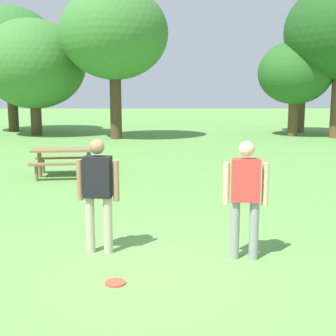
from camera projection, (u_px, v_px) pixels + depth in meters
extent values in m
plane|color=#609947|center=(143.00, 274.00, 5.61)|extent=(120.00, 120.00, 0.00)
cylinder|color=#B7AD93|center=(90.00, 225.00, 6.33)|extent=(0.13, 0.13, 0.82)
cylinder|color=#B7AD93|center=(108.00, 225.00, 6.30)|extent=(0.13, 0.13, 0.82)
cube|color=black|center=(98.00, 177.00, 6.20)|extent=(0.41, 0.27, 0.58)
sphere|color=#9E7051|center=(97.00, 147.00, 6.13)|extent=(0.21, 0.21, 0.21)
cylinder|color=#9E7051|center=(80.00, 180.00, 6.24)|extent=(0.09, 0.09, 0.58)
cylinder|color=#9E7051|center=(116.00, 181.00, 6.18)|extent=(0.09, 0.09, 0.58)
cylinder|color=gray|center=(254.00, 230.00, 6.07)|extent=(0.13, 0.13, 0.82)
cylinder|color=gray|center=(235.00, 230.00, 6.10)|extent=(0.13, 0.13, 0.82)
cube|color=#D83838|center=(246.00, 180.00, 5.97)|extent=(0.41, 0.27, 0.58)
sphere|color=beige|center=(247.00, 149.00, 5.89)|extent=(0.21, 0.21, 0.21)
cylinder|color=beige|center=(265.00, 184.00, 5.94)|extent=(0.09, 0.09, 0.58)
cylinder|color=beige|center=(226.00, 183.00, 6.00)|extent=(0.09, 0.09, 0.58)
cylinder|color=#E04733|center=(115.00, 283.00, 5.34)|extent=(0.25, 0.25, 0.03)
cube|color=olive|center=(64.00, 150.00, 12.06)|extent=(1.77, 0.93, 0.06)
cube|color=olive|center=(62.00, 164.00, 11.55)|extent=(1.72, 0.43, 0.05)
cube|color=olive|center=(67.00, 158.00, 12.68)|extent=(1.72, 0.43, 0.05)
cylinder|color=olive|center=(40.00, 164.00, 12.05)|extent=(0.11, 0.11, 0.71)
cylinder|color=olive|center=(36.00, 173.00, 11.50)|extent=(0.09, 0.09, 0.41)
cylinder|color=olive|center=(43.00, 166.00, 12.64)|extent=(0.09, 0.09, 0.41)
cylinder|color=olive|center=(89.00, 163.00, 12.21)|extent=(0.11, 0.11, 0.71)
cylinder|color=olive|center=(88.00, 172.00, 11.67)|extent=(0.09, 0.09, 0.41)
cylinder|color=olive|center=(90.00, 165.00, 12.80)|extent=(0.09, 0.09, 0.41)
cylinder|color=#4C3823|center=(13.00, 105.00, 26.14)|extent=(0.59, 0.59, 3.14)
ellipsoid|color=#33702D|center=(9.00, 50.00, 25.61)|extent=(5.79, 5.79, 4.92)
cylinder|color=#4C3823|center=(36.00, 114.00, 23.82)|extent=(0.58, 0.58, 2.25)
ellipsoid|color=#3D7A33|center=(33.00, 64.00, 23.38)|extent=(5.49, 5.49, 4.66)
cylinder|color=#4C3823|center=(116.00, 102.00, 21.85)|extent=(0.57, 0.57, 3.67)
ellipsoid|color=#3D7A33|center=(114.00, 33.00, 21.31)|extent=(5.20, 5.20, 4.42)
cylinder|color=brown|center=(293.00, 115.00, 23.35)|extent=(0.51, 0.51, 2.25)
ellipsoid|color=#286023|center=(295.00, 73.00, 22.98)|extent=(3.83, 3.83, 3.26)
cylinder|color=brown|center=(300.00, 110.00, 25.58)|extent=(0.51, 0.51, 2.61)
ellipsoid|color=#286023|center=(303.00, 68.00, 25.18)|extent=(3.87, 3.87, 3.29)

